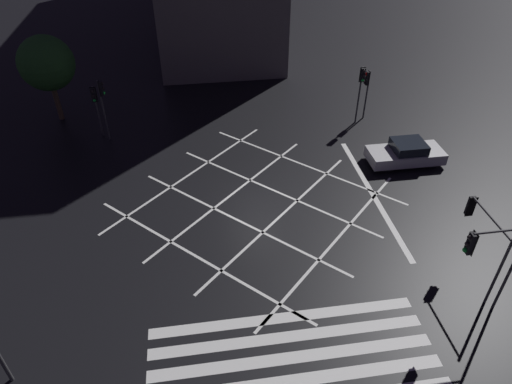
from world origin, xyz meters
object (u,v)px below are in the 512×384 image
at_px(traffic_light_ne_cross, 361,84).
at_px(street_tree_near, 46,63).
at_px(traffic_light_nw_main, 103,98).
at_px(traffic_light_se_cross, 482,229).
at_px(traffic_light_se_main, 491,253).
at_px(traffic_light_nw_cross, 95,102).
at_px(waiting_car, 406,153).
at_px(traffic_light_ne_main, 367,85).

xyz_separation_m(traffic_light_ne_cross, street_tree_near, (-19.91, 3.63, 1.13)).
distance_m(traffic_light_nw_main, traffic_light_ne_cross, 16.23).
relative_size(traffic_light_ne_cross, traffic_light_se_cross, 1.11).
xyz_separation_m(traffic_light_nw_main, traffic_light_se_main, (15.57, -16.12, 0.40)).
relative_size(traffic_light_ne_cross, traffic_light_nw_cross, 1.16).
height_order(traffic_light_nw_cross, waiting_car, traffic_light_nw_cross).
height_order(traffic_light_ne_cross, waiting_car, traffic_light_ne_cross).
relative_size(traffic_light_ne_main, traffic_light_se_cross, 0.96).
xyz_separation_m(traffic_light_nw_main, traffic_light_nw_cross, (-0.58, 0.51, -0.43)).
bearing_deg(waiting_car, traffic_light_nw_cross, -18.07).
bearing_deg(traffic_light_nw_main, traffic_light_se_main, -45.98).
height_order(traffic_light_se_cross, traffic_light_nw_cross, traffic_light_se_cross).
relative_size(traffic_light_ne_main, traffic_light_ne_cross, 0.87).
xyz_separation_m(traffic_light_ne_main, waiting_car, (0.61, -5.79, -1.78)).
distance_m(traffic_light_ne_main, traffic_light_se_main, 16.60).
height_order(traffic_light_se_main, traffic_light_nw_cross, traffic_light_se_main).
distance_m(street_tree_near, waiting_car, 23.16).
height_order(traffic_light_nw_cross, street_tree_near, street_tree_near).
relative_size(traffic_light_se_cross, traffic_light_nw_cross, 1.05).
bearing_deg(traffic_light_nw_main, traffic_light_ne_cross, -0.77).
relative_size(traffic_light_se_cross, street_tree_near, 0.62).
xyz_separation_m(traffic_light_se_cross, street_tree_near, (-20.22, 17.66, 1.30)).
bearing_deg(traffic_light_ne_cross, traffic_light_se_cross, 1.25).
height_order(traffic_light_nw_main, traffic_light_se_main, traffic_light_se_main).
distance_m(traffic_light_ne_main, street_tree_near, 20.84).
xyz_separation_m(traffic_light_se_cross, waiting_car, (0.95, 8.86, -1.98)).
distance_m(traffic_light_se_cross, traffic_light_se_main, 2.20).
relative_size(traffic_light_ne_cross, waiting_car, 0.90).
height_order(traffic_light_ne_cross, traffic_light_se_cross, traffic_light_ne_cross).
bearing_deg(traffic_light_ne_cross, traffic_light_se_main, -2.37).
relative_size(traffic_light_se_main, waiting_car, 1.01).
xyz_separation_m(traffic_light_ne_cross, waiting_car, (1.26, -5.17, -2.16)).
bearing_deg(traffic_light_nw_main, street_tree_near, 137.17).
xyz_separation_m(traffic_light_ne_main, traffic_light_se_main, (-1.31, -16.52, 0.82)).
distance_m(traffic_light_se_main, traffic_light_nw_cross, 23.19).
bearing_deg(traffic_light_se_cross, street_tree_near, 48.87).
height_order(traffic_light_ne_main, waiting_car, traffic_light_ne_main).
relative_size(traffic_light_ne_cross, street_tree_near, 0.69).
bearing_deg(traffic_light_nw_cross, traffic_light_ne_main, 89.67).
height_order(traffic_light_se_cross, waiting_car, traffic_light_se_cross).
bearing_deg(traffic_light_se_main, traffic_light_ne_main, -94.53).
distance_m(traffic_light_nw_cross, street_tree_near, 4.51).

